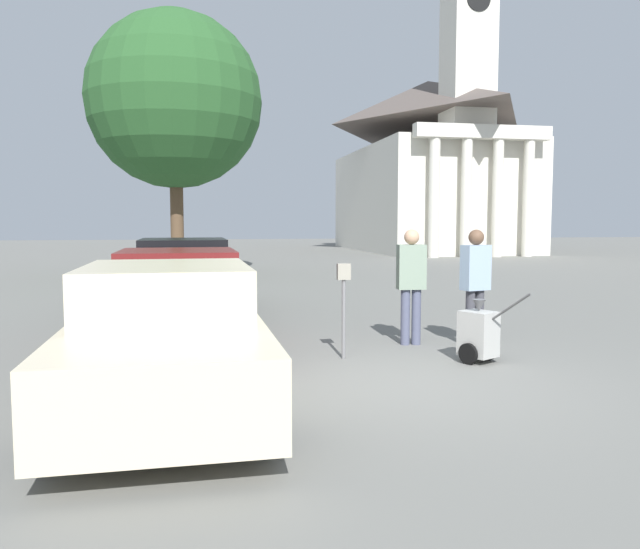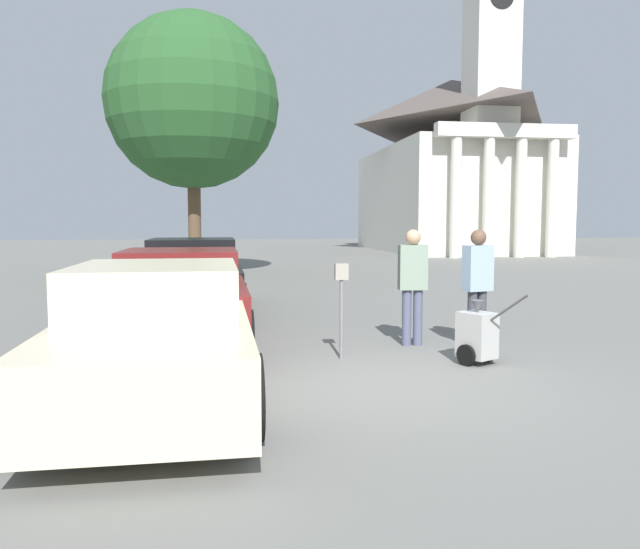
# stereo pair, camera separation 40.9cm
# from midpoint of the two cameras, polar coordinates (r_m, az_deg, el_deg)

# --- Properties ---
(ground_plane) EXTENTS (120.00, 120.00, 0.00)m
(ground_plane) POSITION_cam_midpoint_polar(r_m,az_deg,el_deg) (7.34, 7.97, -9.96)
(ground_plane) COLOR slate
(parked_car_cream) EXTENTS (2.03, 4.86, 1.44)m
(parked_car_cream) POSITION_cam_midpoint_polar(r_m,az_deg,el_deg) (6.76, -12.82, -5.43)
(parked_car_cream) COLOR beige
(parked_car_cream) RESTS_ON ground_plane
(parked_car_maroon) EXTENTS (2.13, 4.64, 1.44)m
(parked_car_maroon) POSITION_cam_midpoint_polar(r_m,az_deg,el_deg) (9.90, -11.39, -2.16)
(parked_car_maroon) COLOR maroon
(parked_car_maroon) RESTS_ON ground_plane
(parked_car_black) EXTENTS (2.12, 4.91, 1.52)m
(parked_car_black) POSITION_cam_midpoint_polar(r_m,az_deg,el_deg) (13.18, -10.63, -0.27)
(parked_car_black) COLOR black
(parked_car_black) RESTS_ON ground_plane
(parking_meter) EXTENTS (0.18, 0.09, 1.31)m
(parking_meter) POSITION_cam_midpoint_polar(r_m,az_deg,el_deg) (8.45, 3.36, -1.65)
(parking_meter) COLOR slate
(parking_meter) RESTS_ON ground_plane
(person_worker) EXTENTS (0.44, 0.25, 1.76)m
(person_worker) POSITION_cam_midpoint_polar(r_m,az_deg,el_deg) (9.49, 9.70, -0.46)
(person_worker) COLOR #515670
(person_worker) RESTS_ON ground_plane
(person_supervisor) EXTENTS (0.46, 0.32, 1.75)m
(person_supervisor) POSITION_cam_midpoint_polar(r_m,az_deg,el_deg) (9.53, 15.41, -0.54)
(person_supervisor) COLOR #3F3F47
(person_supervisor) RESTS_ON ground_plane
(equipment_cart) EXTENTS (0.65, 0.96, 1.00)m
(equipment_cart) POSITION_cam_midpoint_polar(r_m,az_deg,el_deg) (8.53, 15.52, -5.34)
(equipment_cart) COLOR #B2B2AD
(equipment_cart) RESTS_ON ground_plane
(church) EXTENTS (8.96, 16.24, 21.74)m
(church) POSITION_cam_midpoint_polar(r_m,az_deg,el_deg) (41.09, 12.31, 10.25)
(church) COLOR silver
(church) RESTS_ON ground_plane
(shade_tree) EXTENTS (5.84, 5.84, 8.82)m
(shade_tree) POSITION_cam_midpoint_polar(r_m,az_deg,el_deg) (22.20, -11.04, 15.21)
(shade_tree) COLOR brown
(shade_tree) RESTS_ON ground_plane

